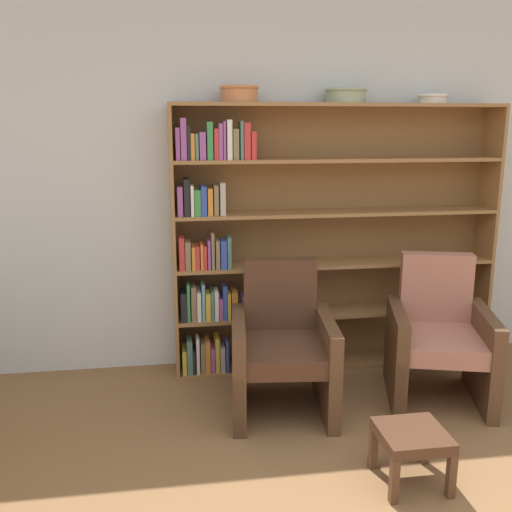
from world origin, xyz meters
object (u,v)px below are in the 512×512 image
Objects in this scene: armchair_leather at (282,348)px; armchair_cushioned at (438,339)px; footstool at (412,440)px; bookshelf at (305,241)px; bowl_olive at (433,98)px; bowl_stoneware at (346,95)px; bowl_sage at (239,93)px.

armchair_leather is 1.07m from armchair_cushioned.
armchair_leather reaches higher than footstool.
bowl_olive is (0.92, -0.02, 1.02)m from bookshelf.
bowl_olive is 2.43m from footstool.
armchair_cushioned is (0.51, -0.63, -1.60)m from bowl_stoneware.
bowl_sage is 1.73m from armchair_leather.
footstool is (-0.71, -1.53, -1.75)m from bowl_olive.
bowl_sage is at bearing -66.78° from armchair_leather.
bowl_stoneware reaches higher than bowl_olive.
bowl_stoneware reaches higher than armchair_leather.
footstool is (-0.57, -0.90, -0.17)m from armchair_cushioned.
bowl_stoneware reaches higher than armchair_cushioned.
bowl_sage reaches higher than armchair_cushioned.
footstool is at bearing -114.97° from bowl_olive.
bowl_sage is 0.29× the size of armchair_leather.
bowl_stoneware is 0.65m from bowl_olive.
armchair_leather is (-0.56, -0.62, -1.60)m from bowl_stoneware.
bowl_stoneware is (0.27, -0.02, 1.04)m from bookshelf.
bowl_sage reaches higher than bowl_olive.
bowl_stoneware is at bearing -4.14° from bookshelf.
footstool is (0.21, -1.54, -0.73)m from bookshelf.
bookshelf is at bearing -24.02° from armchair_cushioned.
bookshelf reaches higher than armchair_leather.
bowl_sage is at bearing 114.24° from footstool.
bowl_sage reaches higher than armchair_leather.
bowl_stoneware is at bearing 180.00° from bowl_olive.
armchair_leather is 2.81× the size of footstool.
bookshelf is 1.37m from bowl_olive.
armchair_cushioned is (-0.14, -0.63, -1.58)m from bowl_olive.
footstool is at bearing 73.48° from armchair_cushioned.
bookshelf is 8.80× the size of bowl_sage.
armchair_leather and armchair_cushioned have the same top height.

